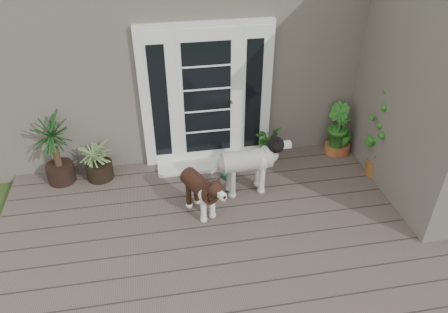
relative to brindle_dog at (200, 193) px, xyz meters
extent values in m
cube|color=#6B5B4C|center=(0.49, -0.95, -0.38)|extent=(6.20, 4.60, 0.12)
cube|color=#665E54|center=(0.49, 3.30, 1.11)|extent=(7.40, 4.00, 3.10)
cube|color=white|center=(0.29, 1.25, 0.75)|extent=(1.90, 0.14, 2.15)
cube|color=white|center=(0.29, 1.05, -0.30)|extent=(1.60, 0.40, 0.05)
imported|color=#1C5518|center=(1.17, 1.05, -0.08)|extent=(0.53, 0.53, 0.48)
imported|color=#244F16|center=(2.28, 1.05, -0.01)|extent=(0.48, 0.48, 0.63)
imported|color=#255F1B|center=(2.39, 1.02, -0.06)|extent=(0.48, 0.48, 0.52)
camera|label=1|loc=(-0.46, -4.32, 3.49)|focal=34.42mm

